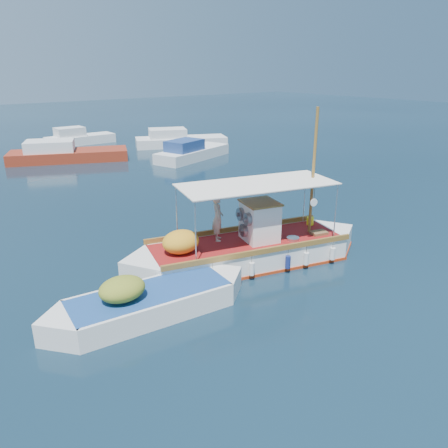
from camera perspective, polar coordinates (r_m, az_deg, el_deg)
ground at (r=16.91m, az=2.28°, el=-4.05°), size 160.00×160.00×0.00m
fishing_caique at (r=16.05m, az=2.89°, el=-3.45°), size 9.06×4.24×5.72m
dinghy at (r=13.15m, az=-9.84°, el=-10.25°), size 6.41×2.27×1.57m
bg_boat_n at (r=35.81m, az=-20.03°, el=8.53°), size 9.05×5.98×1.80m
bg_boat_ne at (r=34.38m, az=-4.32°, el=9.23°), size 7.15×4.22×1.80m
bg_boat_e at (r=40.31m, az=-5.98°, el=10.77°), size 8.41×5.64×1.80m
bg_boat_far_n at (r=43.27m, az=-18.49°, el=10.50°), size 6.17×2.09×1.80m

